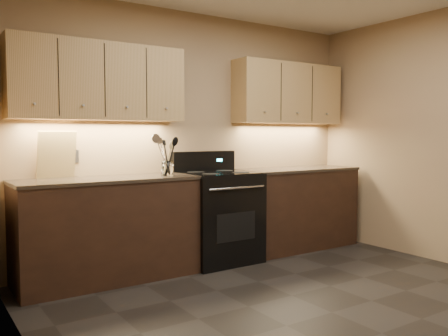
# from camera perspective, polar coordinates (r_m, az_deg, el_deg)

# --- Properties ---
(floor) EXTENTS (4.00, 4.00, 0.00)m
(floor) POSITION_cam_1_polar(r_m,az_deg,el_deg) (3.76, 12.86, -16.58)
(floor) COLOR black
(floor) RESTS_ON ground
(wall_back) EXTENTS (4.00, 0.04, 2.60)m
(wall_back) POSITION_cam_1_polar(r_m,az_deg,el_deg) (5.10, -3.46, 3.82)
(wall_back) COLOR #9B835B
(wall_back) RESTS_ON ground
(wall_left) EXTENTS (0.04, 4.00, 2.60)m
(wall_left) POSITION_cam_1_polar(r_m,az_deg,el_deg) (2.48, -20.42, 3.39)
(wall_left) COLOR #9B835B
(wall_left) RESTS_ON ground
(counter_left) EXTENTS (1.62, 0.62, 0.93)m
(counter_left) POSITION_cam_1_polar(r_m,az_deg,el_deg) (4.45, -13.85, -7.14)
(counter_left) COLOR black
(counter_left) RESTS_ON ground
(counter_right) EXTENTS (1.46, 0.62, 0.93)m
(counter_right) POSITION_cam_1_polar(r_m,az_deg,el_deg) (5.63, 8.63, -4.73)
(counter_right) COLOR black
(counter_right) RESTS_ON ground
(stove) EXTENTS (0.76, 0.68, 1.14)m
(stove) POSITION_cam_1_polar(r_m,az_deg,el_deg) (4.94, -0.74, -5.74)
(stove) COLOR black
(stove) RESTS_ON ground
(upper_cab_left) EXTENTS (1.60, 0.30, 0.70)m
(upper_cab_left) POSITION_cam_1_polar(r_m,az_deg,el_deg) (4.53, -14.79, 10.01)
(upper_cab_left) COLOR tan
(upper_cab_left) RESTS_ON wall_back
(upper_cab_right) EXTENTS (1.44, 0.30, 0.70)m
(upper_cab_right) POSITION_cam_1_polar(r_m,az_deg,el_deg) (5.69, 7.74, 8.84)
(upper_cab_right) COLOR tan
(upper_cab_right) RESTS_ON wall_back
(outlet_plate) EXTENTS (0.08, 0.01, 0.12)m
(outlet_plate) POSITION_cam_1_polar(r_m,az_deg,el_deg) (4.59, -17.59, 1.37)
(outlet_plate) COLOR #B2B5BA
(outlet_plate) RESTS_ON wall_back
(utensil_crock) EXTENTS (0.11, 0.11, 0.14)m
(utensil_crock) POSITION_cam_1_polar(r_m,az_deg,el_deg) (4.53, -6.83, -0.10)
(utensil_crock) COLOR white
(utensil_crock) RESTS_ON counter_left
(cutting_board) EXTENTS (0.35, 0.13, 0.42)m
(cutting_board) POSITION_cam_1_polar(r_m,az_deg,el_deg) (4.49, -19.49, 1.52)
(cutting_board) COLOR tan
(cutting_board) RESTS_ON counter_left
(wooden_spoon) EXTENTS (0.18, 0.12, 0.33)m
(wooden_spoon) POSITION_cam_1_polar(r_m,az_deg,el_deg) (4.52, -7.19, 1.36)
(wooden_spoon) COLOR tan
(wooden_spoon) RESTS_ON utensil_crock
(black_spoon) EXTENTS (0.12, 0.16, 0.37)m
(black_spoon) POSITION_cam_1_polar(r_m,az_deg,el_deg) (4.54, -6.99, 1.57)
(black_spoon) COLOR black
(black_spoon) RESTS_ON utensil_crock
(black_turner) EXTENTS (0.11, 0.20, 0.36)m
(black_turner) POSITION_cam_1_polar(r_m,az_deg,el_deg) (4.51, -6.63, 1.48)
(black_turner) COLOR black
(black_turner) RESTS_ON utensil_crock
(steel_spatula) EXTENTS (0.19, 0.14, 0.37)m
(steel_spatula) POSITION_cam_1_polar(r_m,az_deg,el_deg) (4.54, -6.69, 1.59)
(steel_spatula) COLOR silver
(steel_spatula) RESTS_ON utensil_crock
(steel_skimmer) EXTENTS (0.22, 0.13, 0.40)m
(steel_skimmer) POSITION_cam_1_polar(r_m,az_deg,el_deg) (4.53, -6.61, 1.71)
(steel_skimmer) COLOR silver
(steel_skimmer) RESTS_ON utensil_crock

